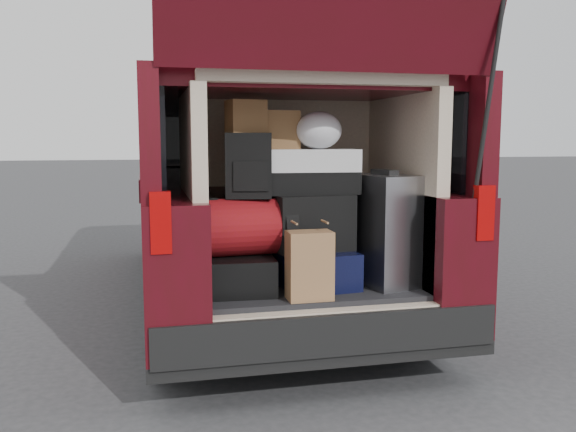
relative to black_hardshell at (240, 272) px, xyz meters
name	(u,v)px	position (x,y,z in m)	size (l,w,h in m)	color
ground	(314,383)	(0.41, -0.14, -0.65)	(80.00, 80.00, 0.00)	#313133
minivan	(256,198)	(0.41, 1.71, 0.26)	(1.90, 5.35, 2.77)	black
load_floor	(302,324)	(0.41, 0.13, -0.38)	(1.24, 1.05, 0.55)	black
black_hardshell	(240,272)	(0.00, 0.00, 0.00)	(0.37, 0.51, 0.21)	black
navy_hardshell	(314,268)	(0.44, -0.01, 0.01)	(0.41, 0.50, 0.22)	black
silver_roller	(383,230)	(0.86, -0.06, 0.23)	(0.27, 0.44, 0.66)	silver
kraft_bag	(309,265)	(0.34, -0.30, 0.08)	(0.24, 0.15, 0.37)	#9B6A46
red_duffel	(248,226)	(0.05, -0.01, 0.27)	(0.50, 0.33, 0.33)	maroon
black_soft_case	(312,222)	(0.43, 0.00, 0.28)	(0.46, 0.27, 0.33)	black
backpack	(248,166)	(0.06, -0.01, 0.62)	(0.26, 0.16, 0.37)	black
twotone_duffel	(307,171)	(0.42, 0.07, 0.57)	(0.58, 0.30, 0.26)	silver
grocery_sack_lower	(246,117)	(0.05, 0.05, 0.89)	(0.20, 0.17, 0.19)	brown
grocery_sack_upper	(277,130)	(0.25, 0.11, 0.82)	(0.22, 0.18, 0.22)	brown
plastic_bag_center	(318,130)	(0.48, 0.04, 0.81)	(0.27, 0.26, 0.22)	white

